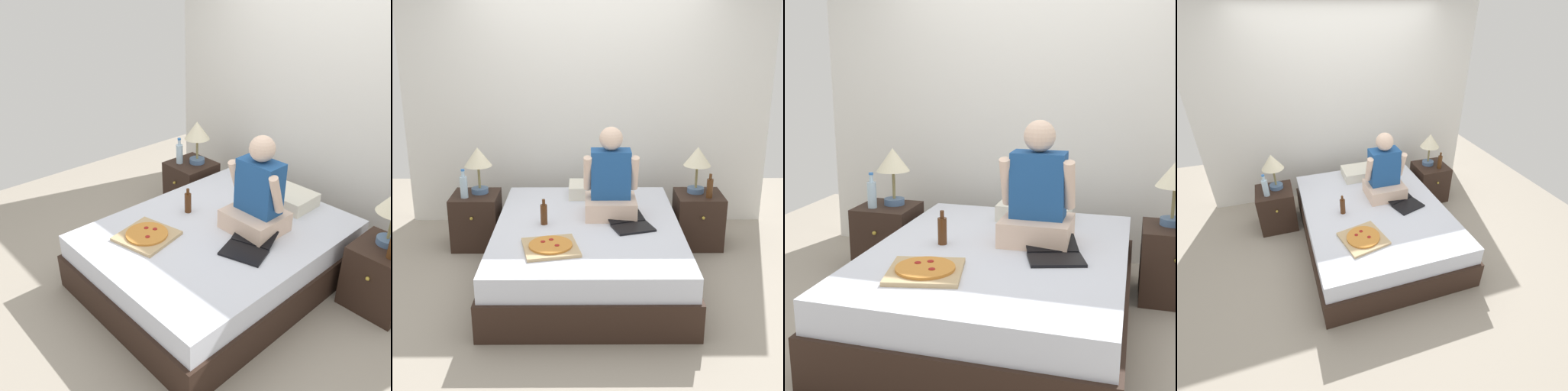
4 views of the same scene
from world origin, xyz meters
TOP-DOWN VIEW (x-y plane):
  - ground_plane at (0.00, 0.00)m, footprint 5.79×5.79m
  - wall_back at (0.00, 1.39)m, footprint 3.79×0.12m
  - bed at (0.00, 0.00)m, footprint 1.59×2.06m
  - nightstand_left at (-1.08, 0.68)m, footprint 0.44×0.47m
  - lamp_on_left_nightstand at (-1.04, 0.73)m, footprint 0.26×0.26m
  - water_bottle at (-1.16, 0.59)m, footprint 0.07×0.07m
  - nightstand_right at (1.08, 0.68)m, footprint 0.44×0.47m
  - lamp_on_right_nightstand at (1.05, 0.73)m, footprint 0.26×0.26m
  - beer_bottle at (1.15, 0.58)m, footprint 0.06×0.06m
  - pillow at (0.08, 0.75)m, footprint 0.52×0.34m
  - person_seated at (0.20, 0.22)m, footprint 0.47×0.40m
  - laptop at (0.35, -0.05)m, footprint 0.43×0.49m
  - pizza_box at (-0.28, -0.50)m, footprint 0.48×0.48m
  - beer_bottle_on_bed at (-0.37, 0.00)m, footprint 0.06×0.06m

SIDE VIEW (x-z plane):
  - ground_plane at x=0.00m, z-range 0.00..0.00m
  - bed at x=0.00m, z-range 0.00..0.48m
  - nightstand_left at x=-1.08m, z-range 0.00..0.52m
  - nightstand_right at x=1.08m, z-range 0.00..0.52m
  - pizza_box at x=-0.28m, z-range 0.48..0.52m
  - laptop at x=0.35m, z-range 0.47..0.54m
  - pillow at x=0.08m, z-range 0.48..0.60m
  - beer_bottle_on_bed at x=-0.37m, z-range 0.47..0.69m
  - beer_bottle at x=1.15m, z-range 0.50..0.73m
  - water_bottle at x=-1.16m, z-range 0.49..0.77m
  - person_seated at x=0.20m, z-range 0.38..1.16m
  - lamp_on_left_nightstand at x=-1.04m, z-range 0.62..1.07m
  - lamp_on_right_nightstand at x=1.05m, z-range 0.62..1.07m
  - wall_back at x=0.00m, z-range 0.00..2.50m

